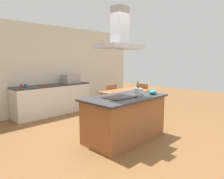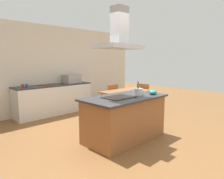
{
  "view_description": "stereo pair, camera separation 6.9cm",
  "coord_description": "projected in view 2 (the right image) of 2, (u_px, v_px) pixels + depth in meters",
  "views": [
    {
      "loc": [
        -3.1,
        -2.68,
        1.64
      ],
      "look_at": [
        0.04,
        0.4,
        1.0
      ],
      "focal_mm": 32.7,
      "sensor_mm": 36.0,
      "label": 1
    },
    {
      "loc": [
        -3.05,
        -2.73,
        1.64
      ],
      "look_at": [
        0.04,
        0.4,
        1.0
      ],
      "focal_mm": 32.7,
      "sensor_mm": 36.0,
      "label": 2
    }
  ],
  "objects": [
    {
      "name": "back_counter",
      "position": [
        54.0,
        99.0,
        6.24
      ],
      "size": [
        2.35,
        0.62,
        0.9
      ],
      "color": "silver",
      "rests_on": "ground"
    },
    {
      "name": "coffee_mug_red",
      "position": [
        23.0,
        86.0,
        5.5
      ],
      "size": [
        0.08,
        0.08,
        0.09
      ],
      "primitive_type": "cylinder",
      "color": "red",
      "rests_on": "back_counter"
    },
    {
      "name": "ground",
      "position": [
        81.0,
        123.0,
        5.33
      ],
      "size": [
        16.0,
        16.0,
        0.0
      ],
      "primitive_type": "plane",
      "color": "brown"
    },
    {
      "name": "cutting_board",
      "position": [
        46.0,
        85.0,
        6.04
      ],
      "size": [
        0.34,
        0.24,
        0.02
      ],
      "primitive_type": "cube",
      "color": "brown",
      "rests_on": "back_counter"
    },
    {
      "name": "countertop_microwave",
      "position": [
        72.0,
        79.0,
        6.61
      ],
      "size": [
        0.5,
        0.38,
        0.28
      ],
      "primitive_type": "cube",
      "color": "#9E9993",
      "rests_on": "back_counter"
    },
    {
      "name": "range_hood",
      "position": [
        119.0,
        35.0,
        3.87
      ],
      "size": [
        0.9,
        0.55,
        0.78
      ],
      "color": "#ADADB2"
    },
    {
      "name": "mixing_bowl",
      "position": [
        153.0,
        92.0,
        4.4
      ],
      "size": [
        0.17,
        0.17,
        0.1
      ],
      "primitive_type": "ellipsoid",
      "color": "teal",
      "rests_on": "kitchen_island"
    },
    {
      "name": "olive_oil_bottle",
      "position": [
        138.0,
        87.0,
        4.8
      ],
      "size": [
        0.06,
        0.06,
        0.23
      ],
      "color": "olive",
      "rests_on": "kitchen_island"
    },
    {
      "name": "cooktop",
      "position": [
        119.0,
        97.0,
        4.04
      ],
      "size": [
        0.6,
        0.44,
        0.01
      ],
      "primitive_type": "cube",
      "color": "black",
      "rests_on": "kitchen_island"
    },
    {
      "name": "dining_table",
      "position": [
        126.0,
        94.0,
        5.94
      ],
      "size": [
        1.4,
        0.9,
        0.75
      ],
      "color": "#995B33",
      "rests_on": "ground"
    },
    {
      "name": "wall_back",
      "position": [
        47.0,
        69.0,
        6.37
      ],
      "size": [
        7.2,
        0.1,
        2.7
      ],
      "primitive_type": "cube",
      "color": "beige",
      "rests_on": "ground"
    },
    {
      "name": "coffee_mug_blue",
      "position": [
        27.0,
        86.0,
        5.57
      ],
      "size": [
        0.08,
        0.08,
        0.09
      ],
      "primitive_type": "cylinder",
      "color": "#2D56B2",
      "rests_on": "back_counter"
    },
    {
      "name": "chair_at_right_end",
      "position": [
        145.0,
        95.0,
        6.6
      ],
      "size": [
        0.42,
        0.42,
        0.89
      ],
      "color": "#2D6BB7",
      "rests_on": "ground"
    },
    {
      "name": "chair_facing_back_wall",
      "position": [
        111.0,
        96.0,
        6.43
      ],
      "size": [
        0.42,
        0.42,
        0.89
      ],
      "color": "#2D6BB7",
      "rests_on": "ground"
    },
    {
      "name": "kitchen_island",
      "position": [
        124.0,
        118.0,
        4.21
      ],
      "size": [
        1.76,
        0.97,
        0.9
      ],
      "color": "#995B33",
      "rests_on": "ground"
    },
    {
      "name": "tea_kettle",
      "position": [
        138.0,
        92.0,
        4.3
      ],
      "size": [
        0.24,
        0.18,
        0.17
      ],
      "color": "silver",
      "rests_on": "kitchen_island"
    }
  ]
}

